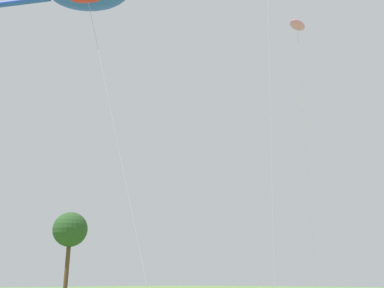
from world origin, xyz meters
TOP-DOWN VIEW (x-y plane):
  - small_kite_box_yellow at (9.49, 10.28)m, footprint 2.37×1.55m
  - tree_broad_distant at (18.52, 45.34)m, footprint 4.04×4.04m

SIDE VIEW (x-z plane):
  - tree_broad_distant at x=18.52m, z-range 2.70..12.33m
  - small_kite_box_yellow at x=9.49m, z-range 7.56..23.33m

